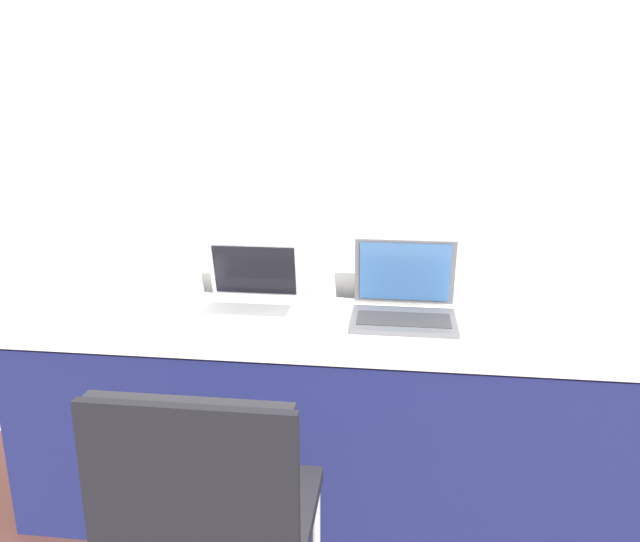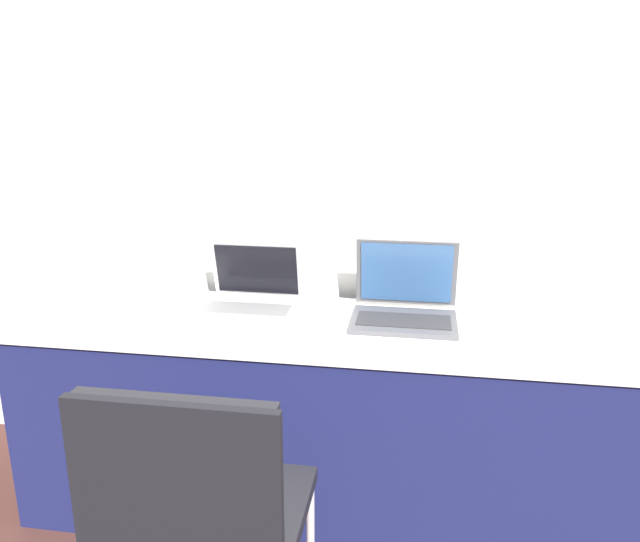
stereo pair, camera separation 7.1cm
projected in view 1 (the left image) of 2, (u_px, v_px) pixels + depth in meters
name	position (u px, v px, depth m)	size (l,w,h in m)	color
wall_back	(362.00, 144.00, 2.31)	(8.00, 0.05, 2.60)	silver
table	(351.00, 421.00, 2.21)	(2.31, 0.58, 0.73)	#191E51
printer	(120.00, 275.00, 2.20)	(0.37, 0.38, 0.26)	silver
laptop_left	(250.00, 296.00, 2.25)	(0.34, 0.27, 0.23)	#B7B7BC
laptop_right	(404.00, 302.00, 2.16)	(0.36, 0.30, 0.26)	#4C4C51
external_keyboard	(224.00, 331.00, 2.04)	(0.44, 0.15, 0.02)	silver
coffee_cup	(321.00, 304.00, 2.13)	(0.08, 0.08, 0.12)	white
chair	(210.00, 516.00, 1.43)	(0.45, 0.50, 0.90)	black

